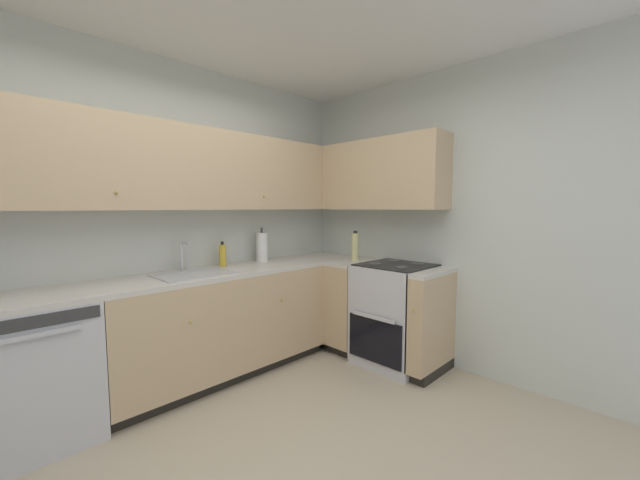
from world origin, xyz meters
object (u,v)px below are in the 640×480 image
(dishwasher, at_px, (38,372))
(oven_range, at_px, (396,313))
(paper_towel_roll, at_px, (262,247))
(oil_bottle, at_px, (355,247))
(soap_bottle, at_px, (222,255))

(dishwasher, bearing_deg, oven_range, -20.09)
(oven_range, relative_size, paper_towel_roll, 3.09)
(oven_range, xyz_separation_m, paper_towel_roll, (-0.71, 1.08, 0.59))
(paper_towel_roll, xyz_separation_m, oil_bottle, (0.69, -0.61, -0.00))
(soap_bottle, relative_size, oil_bottle, 0.75)
(oil_bottle, bearing_deg, oven_range, -87.69)
(dishwasher, relative_size, oven_range, 0.83)
(dishwasher, relative_size, paper_towel_roll, 2.55)
(soap_bottle, relative_size, paper_towel_roll, 0.65)
(soap_bottle, distance_m, oil_bottle, 1.28)
(oven_range, relative_size, soap_bottle, 4.74)
(oil_bottle, bearing_deg, dishwasher, 169.79)
(dishwasher, distance_m, oven_range, 2.69)
(oven_range, bearing_deg, dishwasher, 159.91)
(soap_bottle, bearing_deg, paper_towel_roll, -2.70)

